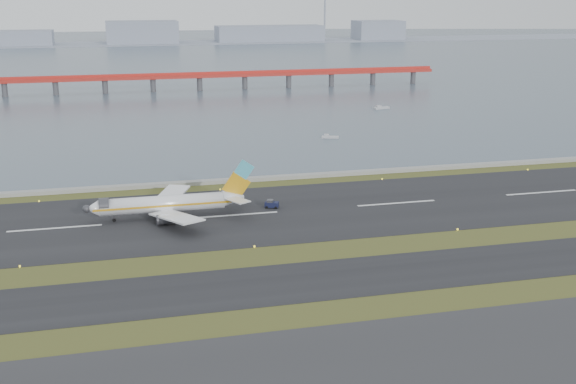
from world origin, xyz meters
name	(u,v)px	position (x,y,z in m)	size (l,w,h in m)	color
ground	(262,261)	(0.00, 0.00, 0.00)	(1000.00, 1000.00, 0.00)	#384217
taxiway_strip	(276,284)	(0.00, -12.00, 0.05)	(1000.00, 18.00, 0.10)	black
runway_strip	(235,215)	(0.00, 30.00, 0.05)	(1000.00, 45.00, 0.10)	black
seawall	(216,181)	(0.00, 60.00, 0.50)	(1000.00, 2.50, 1.00)	gray
bay_water	(141,57)	(0.00, 460.00, 0.00)	(1400.00, 800.00, 1.30)	#414C5E
red_pier	(199,77)	(20.00, 250.00, 7.28)	(260.00, 5.00, 10.20)	red
far_shoreline	(146,37)	(13.62, 620.00, 6.07)	(1400.00, 80.00, 60.50)	#8B93A4
airliner	(170,204)	(-14.79, 31.66, 3.46)	(38.52, 32.89, 12.80)	white
pushback_tug	(272,204)	(9.48, 33.66, 1.00)	(3.66, 2.88, 2.06)	#131735
workboat_near	(329,137)	(48.28, 112.03, 0.46)	(6.24, 3.67, 1.45)	#B4B3B8
workboat_far	(381,108)	(89.75, 169.34, 0.56)	(7.66, 3.83, 1.78)	#B4B3B8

